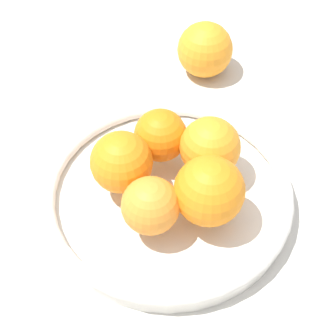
# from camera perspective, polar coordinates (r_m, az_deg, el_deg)

# --- Properties ---
(ground_plane) EXTENTS (4.00, 4.00, 0.00)m
(ground_plane) POSITION_cam_1_polar(r_m,az_deg,el_deg) (0.69, 0.00, -3.65)
(ground_plane) COLOR beige
(fruit_bowl) EXTENTS (0.30, 0.30, 0.03)m
(fruit_bowl) POSITION_cam_1_polar(r_m,az_deg,el_deg) (0.67, 0.00, -2.82)
(fruit_bowl) COLOR silver
(fruit_bowl) RESTS_ON ground_plane
(orange_pile) EXTENTS (0.17, 0.18, 0.08)m
(orange_pile) POSITION_cam_1_polar(r_m,az_deg,el_deg) (0.63, 0.65, -0.05)
(orange_pile) COLOR orange
(orange_pile) RESTS_ON fruit_bowl
(stray_orange) EXTENTS (0.08, 0.08, 0.08)m
(stray_orange) POSITION_cam_1_polar(r_m,az_deg,el_deg) (0.84, 3.78, 11.92)
(stray_orange) COLOR orange
(stray_orange) RESTS_ON ground_plane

